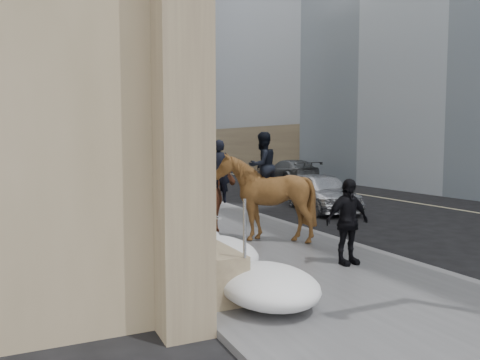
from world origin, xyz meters
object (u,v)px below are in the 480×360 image
at_px(mounted_horse_left, 218,198).
at_px(car_silver, 322,192).
at_px(mounted_horse_right, 264,194).
at_px(car_grey, 290,171).
at_px(pedestrian, 347,222).

bearing_deg(mounted_horse_left, car_silver, -127.65).
height_order(mounted_horse_left, mounted_horse_right, mounted_horse_right).
relative_size(mounted_horse_right, car_grey, 0.54).
distance_m(mounted_horse_right, pedestrian, 2.81).
distance_m(mounted_horse_right, car_grey, 18.23).
distance_m(mounted_horse_left, car_silver, 6.43).
bearing_deg(car_silver, car_grey, 76.11).
xyz_separation_m(mounted_horse_left, mounted_horse_right, (0.78, -1.22, 0.21)).
relative_size(pedestrian, car_grey, 0.35).
height_order(car_silver, car_grey, car_grey).
height_order(mounted_horse_left, car_grey, mounted_horse_left).
bearing_deg(car_grey, mounted_horse_right, 60.45).
bearing_deg(mounted_horse_right, car_silver, -150.99).
distance_m(mounted_horse_left, car_grey, 17.68).
bearing_deg(car_silver, mounted_horse_left, -139.45).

